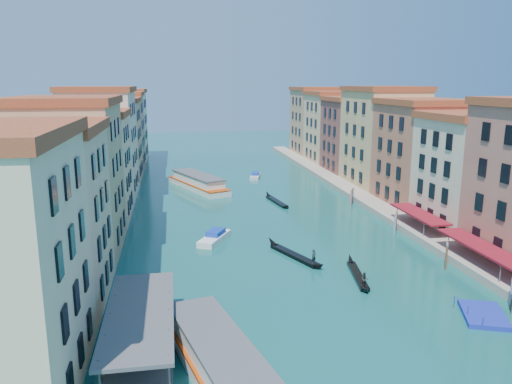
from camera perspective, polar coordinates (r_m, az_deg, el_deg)
left_bank_palazzos at (r=92.53m, az=-17.71°, el=4.37°), size 12.80×128.40×21.00m
right_bank_palazzos at (r=101.47m, az=15.55°, el=5.19°), size 12.80×128.40×21.00m
quay at (r=99.89m, az=11.08°, el=-0.08°), size 4.00×140.00×1.00m
restaurant_awnings at (r=63.24m, az=24.84°, el=-5.96°), size 3.20×44.55×3.12m
vaporetto_stop at (r=43.27m, az=-13.02°, el=-15.79°), size 5.40×16.40×3.65m
mooring_poles_right at (r=66.79m, az=19.72°, el=-6.11°), size 1.44×54.24×3.20m
mooring_poles_left at (r=43.58m, az=-16.42°, el=-15.98°), size 0.24×8.24×3.20m
vaporetto_near at (r=39.38m, az=-4.08°, el=-18.73°), size 8.92×19.96×2.90m
vaporetto_far at (r=104.64m, az=-6.65°, el=1.12°), size 12.09×20.77×3.05m
gondola_fore at (r=63.80m, az=4.41°, el=-7.10°), size 5.47×11.62×2.43m
gondola_right at (r=58.30m, az=11.59°, el=-9.24°), size 2.60×10.76×2.15m
gondola_far at (r=92.14m, az=2.34°, el=-1.01°), size 2.68×11.71×1.66m
motorboat_mid at (r=70.12m, az=-4.74°, el=-5.15°), size 5.34×7.38×1.48m
motorboat_far at (r=115.83m, az=-0.09°, el=1.85°), size 3.48×6.54×1.29m
blue_dock at (r=52.98m, az=24.56°, el=-12.64°), size 5.45×6.50×0.46m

